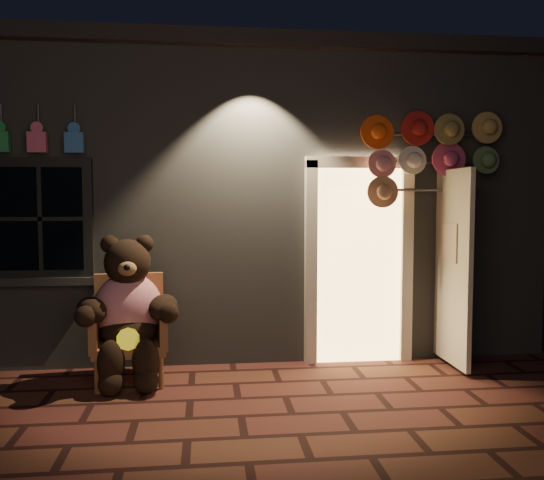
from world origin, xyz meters
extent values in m
plane|color=#4C201D|center=(0.00, 0.00, 0.00)|extent=(60.00, 60.00, 0.00)
cube|color=slate|center=(0.00, 4.00, 1.65)|extent=(7.00, 5.00, 3.30)
cube|color=black|center=(0.00, 4.00, 3.38)|extent=(7.30, 5.30, 0.16)
cube|color=black|center=(-1.90, 1.46, 1.55)|extent=(1.00, 0.10, 1.20)
cube|color=black|center=(-1.90, 1.43, 1.55)|extent=(0.82, 0.06, 1.02)
cube|color=slate|center=(-1.90, 1.46, 0.92)|extent=(1.10, 0.14, 0.08)
cube|color=#EFC26B|center=(1.35, 1.48, 1.05)|extent=(0.92, 0.10, 2.10)
cube|color=beige|center=(0.83, 1.44, 1.05)|extent=(0.12, 0.12, 2.20)
cube|color=beige|center=(1.87, 1.44, 1.05)|extent=(0.12, 0.12, 2.20)
cube|color=beige|center=(1.35, 1.44, 2.13)|extent=(1.16, 0.12, 0.12)
cube|color=beige|center=(2.25, 1.10, 1.05)|extent=(0.05, 0.80, 2.00)
cube|color=#258A47|center=(-2.25, 1.38, 2.30)|extent=(0.18, 0.07, 0.20)
cylinder|color=#59595E|center=(-2.25, 1.44, 2.55)|extent=(0.02, 0.02, 0.25)
cube|color=#D35771|center=(-1.90, 1.38, 2.30)|extent=(0.18, 0.07, 0.20)
cylinder|color=#59595E|center=(-1.90, 1.44, 2.55)|extent=(0.02, 0.02, 0.25)
cube|color=#3066AB|center=(-1.55, 1.38, 2.30)|extent=(0.18, 0.07, 0.20)
cylinder|color=#59595E|center=(-1.55, 1.44, 2.55)|extent=(0.02, 0.02, 0.25)
cube|color=brown|center=(-1.00, 0.99, 0.35)|extent=(0.73, 0.68, 0.09)
cube|color=brown|center=(-1.03, 1.27, 0.68)|extent=(0.67, 0.15, 0.66)
cube|color=brown|center=(-1.31, 0.93, 0.54)|extent=(0.14, 0.57, 0.38)
cube|color=brown|center=(-0.69, 1.00, 0.54)|extent=(0.14, 0.57, 0.38)
cylinder|color=brown|center=(-1.25, 0.69, 0.15)|extent=(0.05, 0.05, 0.30)
cylinder|color=brown|center=(-0.69, 0.76, 0.15)|extent=(0.05, 0.05, 0.30)
cylinder|color=brown|center=(-1.31, 1.22, 0.15)|extent=(0.05, 0.05, 0.30)
cylinder|color=brown|center=(-0.75, 1.28, 0.15)|extent=(0.05, 0.05, 0.30)
ellipsoid|color=red|center=(-1.01, 1.03, 0.71)|extent=(0.69, 0.58, 0.67)
ellipsoid|color=black|center=(-1.00, 0.96, 0.51)|extent=(0.58, 0.51, 0.32)
sphere|color=black|center=(-1.01, 0.99, 1.15)|extent=(0.48, 0.48, 0.43)
sphere|color=black|center=(-1.17, 1.00, 1.32)|extent=(0.17, 0.17, 0.17)
sphere|color=black|center=(-0.85, 1.03, 1.32)|extent=(0.17, 0.17, 0.17)
ellipsoid|color=#946B43|center=(-0.98, 0.79, 1.11)|extent=(0.18, 0.14, 0.14)
ellipsoid|color=black|center=(-1.31, 0.79, 0.74)|extent=(0.42, 0.50, 0.25)
ellipsoid|color=black|center=(-0.67, 0.86, 0.74)|extent=(0.34, 0.49, 0.25)
ellipsoid|color=black|center=(-1.12, 0.66, 0.28)|extent=(0.25, 0.25, 0.42)
ellipsoid|color=black|center=(-0.82, 0.69, 0.28)|extent=(0.25, 0.25, 0.42)
sphere|color=black|center=(-1.11, 0.60, 0.11)|extent=(0.23, 0.23, 0.23)
sphere|color=black|center=(-0.81, 0.64, 0.11)|extent=(0.23, 0.23, 0.23)
cylinder|color=yellow|center=(-0.97, 0.68, 0.49)|extent=(0.22, 0.11, 0.20)
cylinder|color=#59595E|center=(2.35, 1.38, 1.31)|extent=(0.04, 0.04, 2.62)
cylinder|color=#59595E|center=(2.06, 1.36, 2.42)|extent=(1.16, 0.03, 0.03)
cylinder|color=#59595E|center=(2.06, 1.36, 2.13)|extent=(1.16, 0.03, 0.03)
cylinder|color=#59595E|center=(2.06, 1.36, 1.84)|extent=(1.16, 0.03, 0.03)
cylinder|color=#FF5415|center=(1.50, 1.30, 2.47)|extent=(0.33, 0.11, 0.33)
cylinder|color=#B01F1A|center=(1.89, 1.27, 2.47)|extent=(0.33, 0.11, 0.33)
cylinder|color=olive|center=(2.28, 1.24, 2.47)|extent=(0.33, 0.11, 0.33)
cylinder|color=tan|center=(2.66, 1.30, 2.47)|extent=(0.33, 0.11, 0.33)
cylinder|color=pink|center=(1.50, 1.27, 2.13)|extent=(0.33, 0.11, 0.33)
cylinder|color=white|center=(1.89, 1.24, 2.13)|extent=(0.33, 0.11, 0.33)
cylinder|color=#D24770|center=(2.28, 1.30, 2.13)|extent=(0.33, 0.11, 0.33)
cylinder|color=#5B834C|center=(2.66, 1.27, 2.13)|extent=(0.33, 0.11, 0.33)
cylinder|color=tan|center=(1.50, 1.24, 1.79)|extent=(0.33, 0.11, 0.33)
camera|label=1|loc=(-0.27, -4.51, 1.74)|focal=38.00mm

